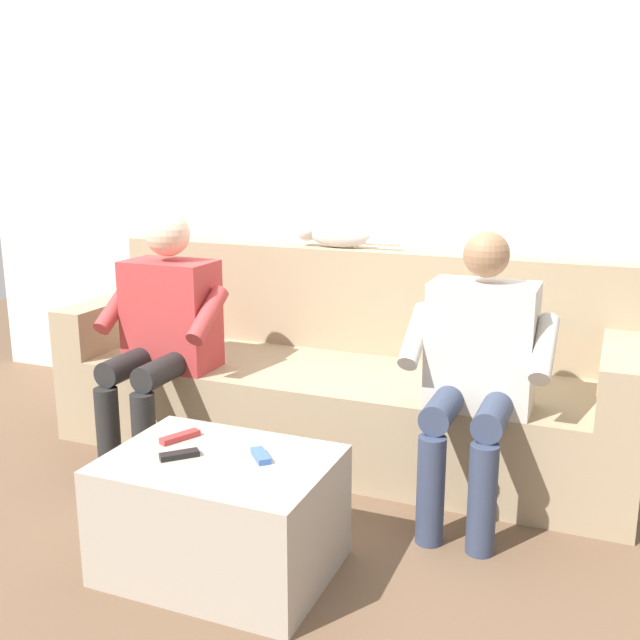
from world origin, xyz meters
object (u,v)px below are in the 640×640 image
Objects in this scene: cat_on_backrest at (334,234)px; remote_blue at (261,456)px; couch at (343,382)px; remote_red at (180,437)px; remote_black at (179,455)px; coffee_table at (221,514)px; person_left_seated at (478,363)px; person_right_seated at (163,325)px.

remote_blue is (-0.27, 1.35, -0.55)m from cat_on_backrest.
remote_red is at bearing 79.39° from couch.
remote_black is (0.12, 1.19, 0.10)m from couch.
person_left_seated is at bearing -133.60° from coffee_table.
remote_red reaches higher than remote_blue.
cat_on_backrest is (-0.54, -0.67, 0.35)m from person_right_seated.
coffee_table is 5.03× the size of remote_red.
remote_black is at bearing 126.35° from person_right_seated.
person_left_seated is 1.13m from remote_black.
remote_blue is at bearing -159.14° from coffee_table.
person_left_seated reaches higher than remote_black.
remote_blue is 0.78× the size of remote_red.
person_left_seated reaches higher than coffee_table.
person_right_seated reaches higher than person_left_seated.
remote_blue is (-0.81, 0.68, -0.20)m from person_right_seated.
person_right_seated reaches higher than remote_black.
person_left_seated is 9.61× the size of remote_blue.
remote_blue is at bearing 155.44° from remote_black.
person_left_seated reaches higher than couch.
coffee_table is 1.60m from cat_on_backrest.
person_left_seated reaches higher than cat_on_backrest.
couch reaches higher than remote_red.
person_left_seated is at bearing -28.79° from remote_red.
person_right_seated is 9.82× the size of remote_blue.
couch is 0.86m from person_left_seated.
couch is 2.38× the size of person_left_seated.
couch is at bearing 120.06° from cat_on_backrest.
remote_black is (-0.03, 1.44, -0.55)m from cat_on_backrest.
remote_black is at bearing 91.12° from cat_on_backrest.
couch is 4.87× the size of cat_on_backrest.
remote_blue is at bearing 101.50° from cat_on_backrest.
remote_black is at bearing -122.74° from remote_red.
person_right_seated is at bearing -171.51° from remote_blue.
couch is 20.29× the size of remote_black.
person_left_seated is 2.04× the size of cat_on_backrest.
person_right_seated is 0.83m from remote_red.
person_right_seated reaches higher than coffee_table.
remote_red reaches higher than coffee_table.
cat_on_backrest reaches higher than remote_blue.
couch is 1.08m from remote_red.
person_right_seated is 0.98m from remote_black.
remote_blue is (-0.13, 1.09, 0.10)m from couch.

